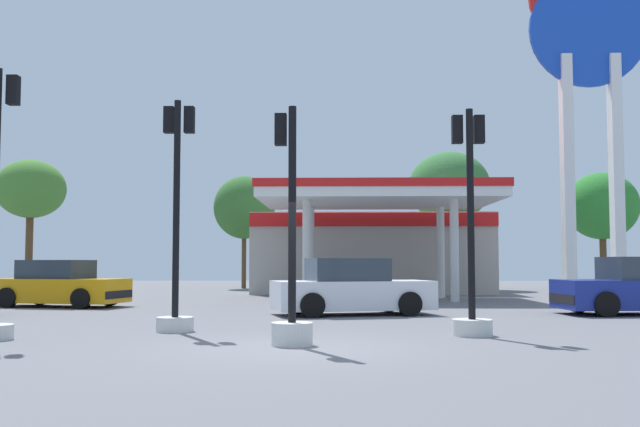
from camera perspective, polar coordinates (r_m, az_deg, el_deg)
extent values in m
plane|color=slate|center=(12.56, -2.34, -10.42)|extent=(90.00, 90.00, 0.00)
cube|color=#ADA89E|center=(35.18, 3.96, -3.16)|extent=(10.99, 5.68, 3.68)
cube|color=red|center=(32.35, 4.18, -0.46)|extent=(10.99, 0.12, 0.60)
cube|color=white|center=(28.89, 4.50, 1.12)|extent=(9.04, 6.52, 0.35)
cube|color=red|center=(28.92, 4.50, 1.76)|extent=(9.14, 6.62, 0.30)
cylinder|color=silver|center=(26.98, -1.04, -2.90)|extent=(0.32, 0.32, 3.75)
cylinder|color=silver|center=(27.29, 10.43, -2.85)|extent=(0.32, 0.32, 3.75)
cylinder|color=silver|center=(30.56, -0.75, -3.01)|extent=(0.32, 0.32, 3.75)
cylinder|color=silver|center=(30.84, 9.39, -2.97)|extent=(0.32, 0.32, 3.75)
cube|color=#4C4C51|center=(28.80, 4.54, -5.59)|extent=(0.90, 0.60, 1.10)
cube|color=white|center=(29.51, 18.73, 2.75)|extent=(0.40, 0.56, 9.44)
cube|color=white|center=(30.12, 22.10, 2.70)|extent=(0.40, 0.56, 9.44)
cylinder|color=blue|center=(30.96, 20.18, 13.35)|extent=(4.55, 0.22, 4.55)
cube|color=white|center=(31.22, 20.12, 14.51)|extent=(4.19, 0.08, 0.82)
cylinder|color=black|center=(20.82, 21.42, -6.61)|extent=(0.69, 0.29, 0.68)
cylinder|color=black|center=(22.48, 19.47, -6.43)|extent=(0.69, 0.29, 0.68)
cube|color=navy|center=(22.22, 23.65, -5.79)|extent=(4.57, 2.22, 0.80)
cube|color=black|center=(21.33, 18.42, -6.32)|extent=(0.27, 1.77, 0.25)
cylinder|color=black|center=(25.37, -16.05, -6.21)|extent=(0.68, 0.35, 0.64)
cylinder|color=black|center=(23.88, -18.11, -6.33)|extent=(0.68, 0.35, 0.64)
cylinder|color=black|center=(26.76, -20.95, -5.97)|extent=(0.68, 0.35, 0.64)
cylinder|color=black|center=(25.35, -23.18, -6.05)|extent=(0.68, 0.35, 0.64)
cube|color=orange|center=(25.30, -19.60, -5.67)|extent=(4.50, 2.62, 0.76)
cube|color=#2D3842|center=(25.37, -19.85, -4.16)|extent=(2.30, 1.96, 0.64)
cube|color=black|center=(24.24, -15.48, -6.10)|extent=(0.47, 1.67, 0.24)
cylinder|color=black|center=(21.53, 5.33, -6.77)|extent=(0.69, 0.39, 0.66)
cylinder|color=black|center=(19.86, 6.99, -7.01)|extent=(0.69, 0.39, 0.66)
cylinder|color=black|center=(20.82, -1.72, -6.89)|extent=(0.69, 0.39, 0.66)
cylinder|color=black|center=(19.09, -0.61, -7.17)|extent=(0.69, 0.39, 0.66)
cube|color=silver|center=(20.27, 2.53, -6.36)|extent=(4.64, 2.87, 0.78)
cube|color=#2D3842|center=(20.21, 2.11, -4.45)|extent=(2.40, 2.08, 0.66)
cube|color=black|center=(20.96, 8.14, -6.55)|extent=(0.57, 1.69, 0.25)
cylinder|color=silver|center=(14.86, 11.78, -8.70)|extent=(0.79, 0.79, 0.32)
cylinder|color=black|center=(14.84, 11.66, 0.03)|extent=(0.14, 0.14, 4.19)
cube|color=black|center=(15.17, 10.64, 6.45)|extent=(0.21, 0.20, 0.57)
sphere|color=red|center=(15.32, 10.56, 7.03)|extent=(0.15, 0.15, 0.15)
sphere|color=#D89E0C|center=(15.28, 10.57, 6.37)|extent=(0.15, 0.15, 0.15)
sphere|color=green|center=(15.25, 10.58, 5.70)|extent=(0.15, 0.15, 0.15)
cube|color=black|center=(15.24, 12.28, 6.42)|extent=(0.21, 0.20, 0.57)
sphere|color=red|center=(15.39, 12.19, 7.00)|extent=(0.15, 0.15, 0.15)
sphere|color=#D89E0C|center=(15.36, 12.20, 6.34)|extent=(0.15, 0.15, 0.15)
sphere|color=green|center=(15.33, 12.21, 5.68)|extent=(0.15, 0.15, 0.15)
cylinder|color=silver|center=(12.88, -2.20, -9.37)|extent=(0.73, 0.73, 0.40)
cylinder|color=black|center=(12.84, -2.18, 0.01)|extent=(0.14, 0.14, 3.81)
cube|color=black|center=(13.21, -3.08, 6.54)|extent=(0.21, 0.20, 0.57)
sphere|color=red|center=(13.36, -3.03, 7.21)|extent=(0.15, 0.15, 0.15)
sphere|color=#D89E0C|center=(13.33, -3.04, 6.45)|extent=(0.15, 0.15, 0.15)
sphere|color=green|center=(13.30, -3.04, 5.69)|extent=(0.15, 0.15, 0.15)
cube|color=black|center=(15.46, -22.79, 8.85)|extent=(0.21, 0.20, 0.57)
sphere|color=red|center=(15.61, -22.59, 9.40)|extent=(0.15, 0.15, 0.15)
sphere|color=#D89E0C|center=(15.57, -22.61, 8.76)|extent=(0.15, 0.15, 0.15)
sphere|color=green|center=(15.53, -22.62, 8.11)|extent=(0.15, 0.15, 0.15)
cylinder|color=silver|center=(15.71, -11.25, -8.47)|extent=(0.78, 0.78, 0.30)
cylinder|color=black|center=(15.70, -11.13, 0.45)|extent=(0.14, 0.14, 4.58)
cube|color=black|center=(16.16, -11.69, 7.15)|extent=(0.21, 0.20, 0.57)
sphere|color=red|center=(16.31, -11.58, 7.69)|extent=(0.15, 0.15, 0.15)
sphere|color=#D89E0C|center=(16.27, -11.59, 7.07)|extent=(0.15, 0.15, 0.15)
sphere|color=green|center=(16.24, -11.60, 6.45)|extent=(0.15, 0.15, 0.15)
cube|color=black|center=(16.06, -10.14, 7.20)|extent=(0.21, 0.20, 0.57)
sphere|color=red|center=(16.22, -10.05, 7.74)|extent=(0.15, 0.15, 0.15)
sphere|color=#D89E0C|center=(16.18, -10.06, 7.12)|extent=(0.15, 0.15, 0.15)
sphere|color=green|center=(16.15, -10.06, 6.49)|extent=(0.15, 0.15, 0.15)
cylinder|color=brown|center=(41.16, -21.74, -2.81)|extent=(0.38, 0.38, 3.94)
ellipsoid|color=#447F30|center=(41.33, -21.62, 1.80)|extent=(3.61, 3.61, 3.07)
cylinder|color=brown|center=(40.74, -5.95, -3.57)|extent=(0.25, 0.25, 3.21)
ellipsoid|color=#356A2D|center=(40.85, -5.92, 0.47)|extent=(3.40, 3.40, 3.49)
cylinder|color=brown|center=(39.87, 10.10, -3.05)|extent=(0.34, 0.34, 3.88)
ellipsoid|color=#377539|center=(40.08, 10.04, 2.07)|extent=(4.36, 4.36, 3.78)
cylinder|color=brown|center=(40.65, 21.22, -3.50)|extent=(0.34, 0.34, 2.97)
ellipsoid|color=#2B7D2D|center=(40.76, 21.12, 0.56)|extent=(3.73, 3.73, 3.48)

